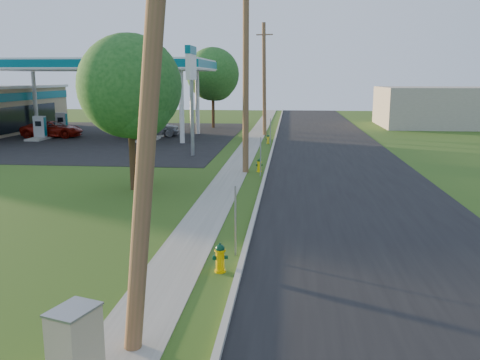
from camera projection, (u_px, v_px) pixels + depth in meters
name	position (u px, v px, depth m)	size (l,w,h in m)	color
ground_plane	(201.00, 325.00, 10.25)	(140.00, 140.00, 0.00)	#36531A
road	(361.00, 207.00, 19.57)	(8.00, 120.00, 0.02)	black
curb	(258.00, 203.00, 19.94)	(0.15, 120.00, 0.15)	#A7A398
sidewalk	(214.00, 204.00, 20.12)	(1.50, 120.00, 0.03)	gray
forecourt	(80.00, 137.00, 43.02)	(26.00, 28.00, 0.02)	black
utility_pole_near	(150.00, 84.00, 8.39)	(1.40, 0.32, 9.48)	brown
utility_pole_mid	(246.00, 77.00, 25.91)	(1.40, 0.32, 9.80)	brown
utility_pole_far	(264.00, 79.00, 43.50)	(1.40, 0.32, 9.50)	brown
sign_post_near	(235.00, 221.00, 14.13)	(0.05, 0.04, 2.00)	gray
sign_post_mid	(261.00, 157.00, 25.64)	(0.05, 0.04, 2.00)	gray
sign_post_far	(270.00, 132.00, 37.54)	(0.05, 0.04, 2.00)	gray
gas_canopy	(99.00, 66.00, 41.66)	(18.18, 9.18, 6.40)	silver
fuel_pump_nw	(40.00, 131.00, 41.17)	(1.20, 3.20, 1.90)	#A7A398
fuel_pump_ne	(149.00, 132.00, 40.29)	(1.20, 3.20, 1.90)	#A7A398
fuel_pump_sw	(62.00, 126.00, 45.07)	(1.20, 3.20, 1.90)	#A7A398
fuel_pump_se	(161.00, 127.00, 44.20)	(1.20, 3.20, 1.90)	#A7A398
price_pylon	(191.00, 69.00, 31.56)	(0.34, 2.04, 6.85)	gray
distant_building	(450.00, 107.00, 52.01)	(14.00, 10.00, 4.00)	gray
tree_verge	(131.00, 90.00, 21.83)	(4.49, 4.49, 6.81)	#332514
tree_lot	(214.00, 76.00, 49.94)	(5.21, 5.21, 7.89)	#332514
hydrant_near	(220.00, 258.00, 13.00)	(0.41, 0.36, 0.78)	#DDAC00
hydrant_mid	(259.00, 165.00, 26.97)	(0.38, 0.34, 0.73)	yellow
hydrant_far	(268.00, 139.00, 38.64)	(0.35, 0.31, 0.68)	yellow
utility_cabinet	(75.00, 347.00, 8.12)	(0.81, 0.93, 1.34)	tan
car_red	(53.00, 129.00, 42.60)	(2.29, 4.96, 1.38)	maroon
car_silver	(151.00, 127.00, 43.37)	(1.92, 4.78, 1.63)	#A0A2A7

